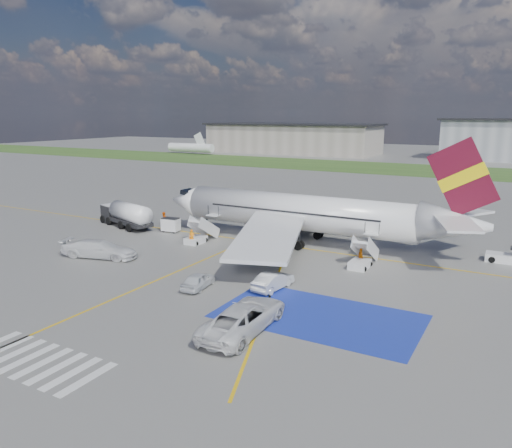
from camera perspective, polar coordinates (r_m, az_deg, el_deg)
The scene contains 20 objects.
ground at distance 43.48m, azimuth -3.12°, elevation -6.16°, with size 400.00×400.00×0.00m, color #60605E.
grass_strip at distance 132.35m, azimuth 19.54°, elevation 5.77°, with size 400.00×30.00×0.01m, color #2D4C1E.
taxiway_line_main at distance 53.56m, azimuth 3.76°, elevation -2.56°, with size 120.00×0.20×0.01m, color gold.
taxiway_line_cross at distance 39.27m, azimuth -17.39°, elevation -8.82°, with size 0.20×60.00×0.01m, color gold.
taxiway_line_diag at distance 53.56m, azimuth 3.76°, elevation -2.56°, with size 0.20×60.00×0.01m, color gold.
staging_box at distance 35.86m, azimuth 7.20°, elevation -10.41°, with size 14.00×8.00×0.01m, color #192D9B.
crosswalk at distance 32.36m, azimuth -23.90°, elevation -14.09°, with size 9.00×4.00×0.01m.
terminal_west at distance 182.12m, azimuth 4.20°, elevation 9.68°, with size 60.00×22.00×10.00m, color gray.
airliner at distance 53.96m, azimuth 6.17°, elevation 1.21°, with size 36.81×32.95×11.92m.
airstairs_fwd at distance 55.36m, azimuth -6.63°, elevation -1.46°, with size 1.90×5.20×3.60m.
airstairs_aft at distance 47.29m, azimuth 11.93°, elevation -4.08°, with size 1.90×5.20×3.60m.
fuel_tanker at distance 64.36m, azimuth -14.61°, elevation 0.83°, with size 9.48×5.15×3.14m.
gpu_cart at distance 60.66m, azimuth -9.72°, elevation -0.17°, with size 2.19×1.55×1.71m.
car_silver_a at distance 41.02m, azimuth -6.62°, elevation -6.41°, with size 1.56×3.88×1.32m, color silver.
car_silver_b at distance 40.53m, azimuth 1.97°, elevation -6.51°, with size 1.50×4.29×1.41m, color #A7AAAE.
van_white_a at distance 33.04m, azimuth -1.37°, elevation -10.11°, with size 2.96×6.41×2.41m, color silver.
van_white_b at distance 51.50m, azimuth -17.52°, elevation -2.43°, with size 2.38×5.85×2.29m, color silver.
crew_fwd at distance 54.09m, azimuth -7.35°, elevation -1.54°, with size 0.63×0.41×1.73m, color orange.
crew_nose at distance 63.26m, azimuth -10.50°, elevation 0.49°, with size 0.93×0.73×1.92m, color orange.
crew_aft at distance 47.82m, azimuth 11.88°, elevation -3.67°, with size 0.94×0.39×1.60m, color orange.
Camera 1 is at (22.14, -34.74, 13.91)m, focal length 35.00 mm.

